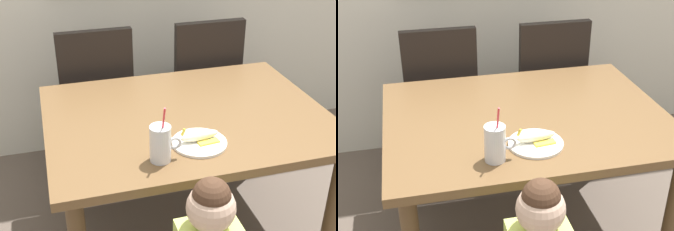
# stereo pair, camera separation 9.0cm
# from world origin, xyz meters

# --- Properties ---
(ground_plane) EXTENTS (24.00, 24.00, 0.00)m
(ground_plane) POSITION_xyz_m (0.00, 0.00, 0.00)
(ground_plane) COLOR brown
(dining_table) EXTENTS (1.31, 1.00, 0.72)m
(dining_table) POSITION_xyz_m (0.00, 0.00, 0.62)
(dining_table) COLOR brown
(dining_table) RESTS_ON ground
(dining_chair_left) EXTENTS (0.44, 0.45, 0.96)m
(dining_chair_left) POSITION_xyz_m (-0.34, 0.73, 0.54)
(dining_chair_left) COLOR black
(dining_chair_left) RESTS_ON ground
(dining_chair_right) EXTENTS (0.44, 0.44, 0.96)m
(dining_chair_right) POSITION_xyz_m (0.33, 0.71, 0.54)
(dining_chair_right) COLOR black
(dining_chair_right) RESTS_ON ground
(milk_cup) EXTENTS (0.13, 0.09, 0.25)m
(milk_cup) POSITION_xyz_m (-0.22, -0.34, 0.78)
(milk_cup) COLOR silver
(milk_cup) RESTS_ON dining_table
(snack_plate) EXTENTS (0.23, 0.23, 0.01)m
(snack_plate) POSITION_xyz_m (-0.03, -0.27, 0.72)
(snack_plate) COLOR white
(snack_plate) RESTS_ON dining_table
(peeled_banana) EXTENTS (0.17, 0.11, 0.07)m
(peeled_banana) POSITION_xyz_m (-0.03, -0.26, 0.75)
(peeled_banana) COLOR #F4EAC6
(peeled_banana) RESTS_ON snack_plate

